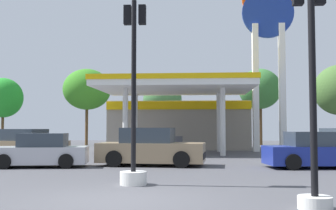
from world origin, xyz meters
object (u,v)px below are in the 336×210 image
Objects in this scene: car_2 at (26,145)px; car_3 at (151,148)px; car_6 at (40,152)px; tree_2 at (162,99)px; station_pole_sign at (268,38)px; tree_3 at (260,89)px; tree_0 at (3,98)px; tree_1 at (87,89)px; car_0 at (316,152)px; traffic_signal_1 at (312,110)px; traffic_signal_0 at (134,125)px.

car_3 reaches higher than car_2.
tree_2 is (3.30, 21.58, 3.67)m from car_6.
station_pole_sign is 1.71× the size of tree_3.
car_6 is 24.42m from tree_0.
car_6 is 0.71× the size of tree_2.
tree_2 is at bearing 81.32° from car_6.
tree_1 is (-8.51, 20.89, 4.58)m from car_3.
car_3 is at bearing -29.34° from car_2.
tree_1 is (-15.30, 21.49, 4.65)m from car_0.
car_6 is at bearing -178.09° from car_0.
car_2 is at bearing -153.91° from station_pole_sign.
tree_2 reaches higher than car_0.
traffic_signal_1 is (8.83, -8.27, 1.34)m from car_6.
tree_1 reaches higher than traffic_signal_0.
car_6 is (2.77, -5.08, -0.08)m from car_2.
traffic_signal_1 is at bearing -66.96° from tree_1.
tree_3 reaches higher than car_2.
car_6 is at bearing -61.37° from car_2.
car_0 is at bearing -93.18° from tree_3.
tree_0 reaches higher than car_0.
traffic_signal_0 is (-6.81, -17.09, -6.19)m from station_pole_sign.
tree_2 is at bearing 130.74° from station_pole_sign.
traffic_signal_1 is at bearing -96.78° from tree_3.
car_6 is at bearing -167.85° from car_3.
car_0 is 22.96m from tree_2.
traffic_signal_0 is 28.49m from tree_1.
station_pole_sign is at bearing -32.35° from tree_1.
traffic_signal_0 reaches higher than car_6.
tree_0 is at bearing -174.28° from tree_3.
car_3 is 23.02m from tree_1.
traffic_signal_1 reaches higher than car_2.
tree_1 is at bearing 113.04° from traffic_signal_1.
car_2 is at bearing -129.91° from tree_3.
tree_0 is at bearing 119.63° from car_2.
car_2 is 5.78m from car_6.
tree_0 reaches higher than tree_2.
car_6 is 0.65× the size of tree_0.
car_2 is at bearing 131.01° from traffic_signal_1.
station_pole_sign is 21.34m from traffic_signal_1.
traffic_signal_0 is at bearing 142.00° from traffic_signal_1.
tree_3 is (3.77, 31.72, 3.41)m from traffic_signal_1.
tree_3 reaches higher than tree_2.
tree_2 is at bearing 69.82° from car_2.
station_pole_sign is at bearing 68.29° from traffic_signal_0.
car_3 is at bearing -67.84° from tree_1.
tree_0 is (-20.67, 29.28, 2.51)m from traffic_signal_1.
car_2 is 1.00× the size of car_3.
tree_2 is at bearing 110.73° from car_0.
station_pole_sign is at bearing 46.38° from car_6.
tree_1 is (7.85, 0.86, 0.83)m from tree_0.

